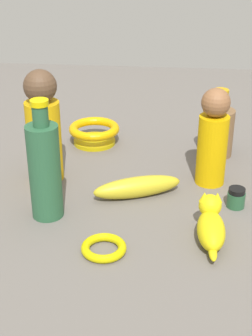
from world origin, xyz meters
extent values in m
plane|color=#5B5651|center=(0.00, 0.00, 0.00)|extent=(2.00, 2.00, 0.00)
cylinder|color=#255334|center=(-0.15, -0.12, 0.10)|extent=(0.06, 0.06, 0.20)
cylinder|color=#255334|center=(-0.15, -0.12, 0.22)|extent=(0.03, 0.03, 0.04)
cylinder|color=#CBB005|center=(-0.15, -0.12, 0.24)|extent=(0.04, 0.04, 0.01)
cylinder|color=#234F31|center=(0.24, -0.05, 0.02)|extent=(0.04, 0.04, 0.03)
cylinder|color=yellow|center=(0.24, -0.05, 0.03)|extent=(0.03, 0.03, 0.00)
cylinder|color=black|center=(0.24, -0.05, 0.04)|extent=(0.04, 0.04, 0.01)
ellipsoid|color=gold|center=(0.03, -0.03, 0.02)|extent=(0.20, 0.12, 0.05)
cylinder|color=brown|center=(0.21, 0.21, 0.06)|extent=(0.08, 0.08, 0.12)
cylinder|color=brown|center=(0.21, 0.21, 0.14)|extent=(0.03, 0.03, 0.04)
cylinder|color=#BE8A0C|center=(0.21, 0.21, 0.17)|extent=(0.04, 0.04, 0.01)
ellipsoid|color=gold|center=(0.18, -0.19, 0.03)|extent=(0.05, 0.12, 0.05)
sphere|color=gold|center=(0.18, -0.14, 0.05)|extent=(0.04, 0.04, 0.04)
cone|color=gold|center=(0.16, -0.14, 0.07)|extent=(0.02, 0.02, 0.02)
cone|color=gold|center=(0.19, -0.14, 0.07)|extent=(0.02, 0.02, 0.02)
ellipsoid|color=gold|center=(0.18, -0.24, 0.02)|extent=(0.02, 0.05, 0.02)
torus|color=#BEB208|center=(-0.02, -0.24, 0.01)|extent=(0.08, 0.08, 0.02)
cylinder|color=#B39D0B|center=(-0.11, 0.24, 0.01)|extent=(0.11, 0.11, 0.01)
torus|color=#D19806|center=(-0.11, 0.24, 0.04)|extent=(0.13, 0.13, 0.02)
cylinder|color=#D19C05|center=(0.19, 0.05, 0.08)|extent=(0.09, 0.09, 0.16)
sphere|color=brown|center=(0.19, 0.05, 0.19)|extent=(0.06, 0.06, 0.06)
cylinder|color=#CE980B|center=(-0.19, 0.04, 0.09)|extent=(0.10, 0.10, 0.19)
sphere|color=#4E3725|center=(-0.19, 0.04, 0.22)|extent=(0.07, 0.07, 0.07)
camera|label=1|loc=(0.10, -0.99, 0.56)|focal=54.25mm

